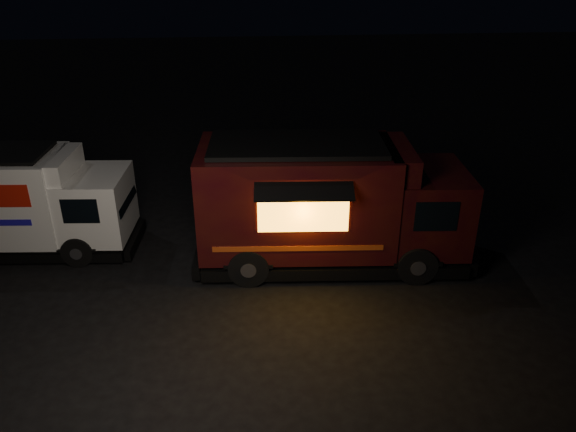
# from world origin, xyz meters

# --- Properties ---
(ground) EXTENTS (80.00, 80.00, 0.00)m
(ground) POSITION_xyz_m (0.00, 0.00, 0.00)
(ground) COLOR black
(ground) RESTS_ON ground
(white_truck) EXTENTS (6.46, 2.60, 2.87)m
(white_truck) POSITION_xyz_m (-5.44, 2.89, 1.43)
(white_truck) COLOR silver
(white_truck) RESTS_ON ground
(red_truck) EXTENTS (7.31, 3.09, 3.33)m
(red_truck) POSITION_xyz_m (2.97, 1.51, 1.66)
(red_truck) COLOR black
(red_truck) RESTS_ON ground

